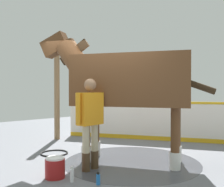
% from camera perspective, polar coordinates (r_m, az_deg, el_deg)
% --- Properties ---
extents(ground_plane, '(16.00, 16.00, 0.02)m').
position_cam_1_polar(ground_plane, '(5.52, 0.75, -14.59)').
color(ground_plane, slate).
extents(wet_patch, '(2.73, 2.73, 0.00)m').
position_cam_1_polar(wet_patch, '(5.49, 4.26, -14.54)').
color(wet_patch, '#42444C').
rests_on(wet_patch, ground).
extents(barrier_wall, '(2.70, 4.28, 1.12)m').
position_cam_1_polar(barrier_wall, '(7.73, 8.13, -6.12)').
color(barrier_wall, white).
rests_on(barrier_wall, ground).
extents(roof_post_near, '(0.16, 0.16, 2.68)m').
position_cam_1_polar(roof_post_near, '(7.86, -11.86, -0.02)').
color(roof_post_near, olive).
rests_on(roof_post_near, ground).
extents(horse, '(2.22, 3.18, 2.71)m').
position_cam_1_polar(horse, '(5.32, 3.15, 2.49)').
color(horse, brown).
rests_on(horse, ground).
extents(handler, '(0.67, 0.28, 1.66)m').
position_cam_1_polar(handler, '(4.80, -4.74, -5.19)').
color(handler, '#47331E').
rests_on(handler, ground).
extents(wash_bucket, '(0.33, 0.33, 0.34)m').
position_cam_1_polar(wash_bucket, '(4.61, -12.26, -15.45)').
color(wash_bucket, maroon).
rests_on(wash_bucket, ground).
extents(bottle_shampoo, '(0.06, 0.06, 0.25)m').
position_cam_1_polar(bottle_shampoo, '(4.39, -8.68, -17.03)').
color(bottle_shampoo, white).
rests_on(bottle_shampoo, ground).
extents(bottle_spray, '(0.06, 0.06, 0.20)m').
position_cam_1_polar(bottle_spray, '(4.24, -3.02, -18.00)').
color(bottle_spray, blue).
rests_on(bottle_spray, ground).
extents(hose_coil, '(0.62, 0.62, 0.03)m').
position_cam_1_polar(hose_coil, '(6.24, -12.43, -12.51)').
color(hose_coil, black).
rests_on(hose_coil, ground).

